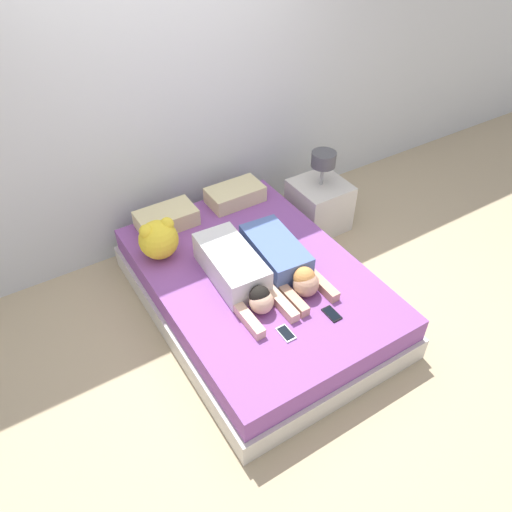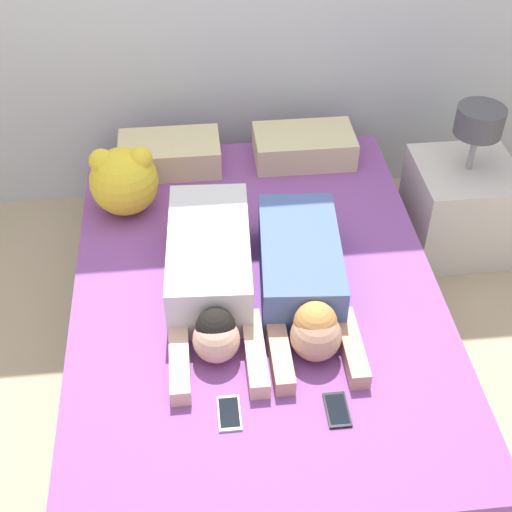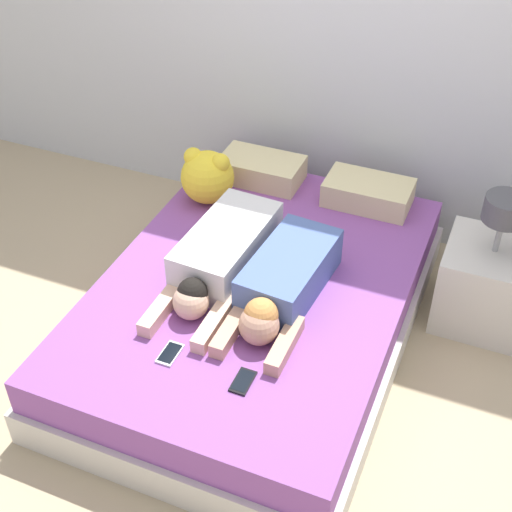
% 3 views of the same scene
% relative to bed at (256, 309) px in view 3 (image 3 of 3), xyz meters
% --- Properties ---
extents(ground_plane, '(12.00, 12.00, 0.00)m').
position_rel_bed_xyz_m(ground_plane, '(0.00, 0.00, -0.19)').
color(ground_plane, tan).
extents(wall_back, '(12.00, 0.06, 2.60)m').
position_rel_bed_xyz_m(wall_back, '(0.00, 1.22, 1.11)').
color(wall_back, silver).
rests_on(wall_back, ground_plane).
extents(bed, '(1.51, 2.13, 0.39)m').
position_rel_bed_xyz_m(bed, '(0.00, 0.00, 0.00)').
color(bed, beige).
rests_on(bed, ground_plane).
extents(pillow_head_left, '(0.48, 0.28, 0.14)m').
position_rel_bed_xyz_m(pillow_head_left, '(-0.33, 0.86, 0.27)').
color(pillow_head_left, beige).
rests_on(pillow_head_left, bed).
extents(pillow_head_right, '(0.48, 0.28, 0.14)m').
position_rel_bed_xyz_m(pillow_head_right, '(0.33, 0.86, 0.27)').
color(pillow_head_right, beige).
rests_on(pillow_head_right, bed).
extents(person_left, '(0.35, 0.96, 0.23)m').
position_rel_bed_xyz_m(person_left, '(-0.18, -0.03, 0.30)').
color(person_left, silver).
rests_on(person_left, bed).
extents(person_right, '(0.35, 0.88, 0.21)m').
position_rel_bed_xyz_m(person_right, '(0.17, -0.09, 0.30)').
color(person_right, '#4C66A5').
rests_on(person_right, bed).
extents(cell_phone_left, '(0.08, 0.14, 0.01)m').
position_rel_bed_xyz_m(cell_phone_left, '(-0.15, -0.62, 0.20)').
color(cell_phone_left, silver).
rests_on(cell_phone_left, bed).
extents(cell_phone_right, '(0.08, 0.14, 0.01)m').
position_rel_bed_xyz_m(cell_phone_right, '(0.21, -0.64, 0.20)').
color(cell_phone_right, black).
rests_on(cell_phone_right, bed).
extents(plush_toy, '(0.30, 0.30, 0.32)m').
position_rel_bed_xyz_m(plush_toy, '(-0.52, 0.55, 0.36)').
color(plush_toy, yellow).
rests_on(plush_toy, bed).
extents(nightstand, '(0.47, 0.47, 0.78)m').
position_rel_bed_xyz_m(nightstand, '(1.06, 0.60, 0.07)').
color(nightstand, beige).
rests_on(nightstand, ground_plane).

